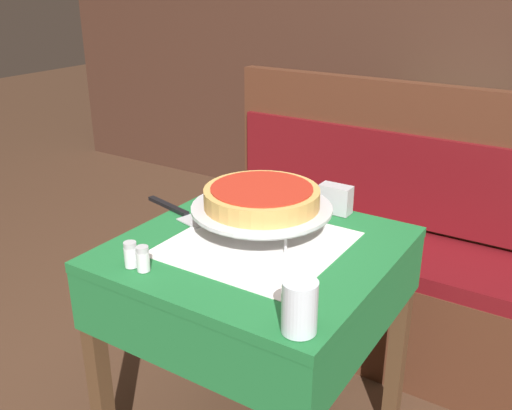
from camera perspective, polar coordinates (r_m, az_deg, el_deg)
dining_table_front at (r=1.66m, az=0.12°, el=-7.62°), size 0.73×0.73×0.74m
dining_table_rear at (r=3.05m, az=18.29°, el=5.82°), size 0.74×0.74×0.75m
booth_bench at (r=2.37m, az=12.08°, el=-6.45°), size 1.46×0.44×1.06m
back_wall_panel at (r=3.40m, az=20.27°, el=16.76°), size 6.00×0.04×2.40m
pizza_pan_stand at (r=1.63m, az=0.57°, el=-0.41°), size 0.40×0.40×0.09m
deep_dish_pizza at (r=1.61m, az=0.57°, el=0.83°), size 0.33×0.33×0.06m
pizza_server at (r=1.81m, az=-7.67°, el=-0.64°), size 0.30×0.12×0.01m
water_glass_near at (r=1.21m, az=4.38°, el=-10.11°), size 0.08×0.08×0.12m
salt_shaker at (r=1.50m, az=-12.42°, el=-4.86°), size 0.03×0.03×0.07m
pepper_shaker at (r=1.47m, az=-11.24°, el=-5.31°), size 0.03×0.03×0.07m
napkin_holder at (r=1.80m, az=7.96°, el=0.60°), size 0.10×0.05×0.09m
condiment_caddy at (r=3.00m, az=16.45°, el=8.59°), size 0.15×0.15×0.18m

